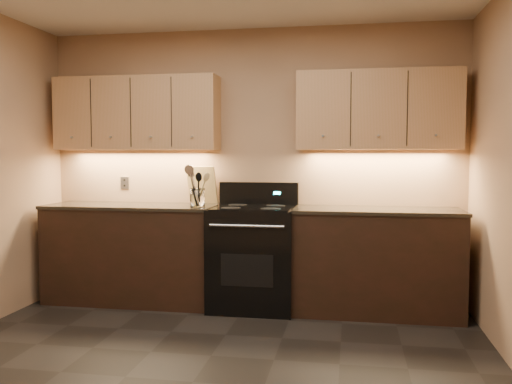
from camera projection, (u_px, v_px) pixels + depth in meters
floor at (193, 382)px, 3.35m from camera, size 4.00×4.00×0.00m
wall_back at (251, 165)px, 5.22m from camera, size 4.00×0.04×2.60m
counter_left at (133, 253)px, 5.18m from camera, size 1.62×0.62×0.93m
counter_right at (376, 261)px, 4.78m from camera, size 1.46×0.62×0.93m
stove at (254, 256)px, 4.95m from camera, size 0.76×0.68×1.14m
upper_cab_left at (137, 114)px, 5.23m from camera, size 1.60×0.30×0.70m
upper_cab_right at (378, 110)px, 4.84m from camera, size 1.44×0.30×0.70m
outlet_plate at (125, 183)px, 5.46m from camera, size 0.08×0.01×0.12m
utensil_crock at (197, 198)px, 4.90m from camera, size 0.16×0.16×0.17m
cutting_board at (202, 185)px, 5.27m from camera, size 0.31×0.16×0.37m
wooden_spoon at (195, 188)px, 4.90m from camera, size 0.17×0.10×0.31m
black_spoon at (198, 188)px, 4.92m from camera, size 0.10×0.17×0.32m
black_turner at (197, 187)px, 4.87m from camera, size 0.18×0.14×0.35m
steel_spatula at (199, 187)px, 4.89m from camera, size 0.16×0.12×0.35m
steel_skimmer at (200, 186)px, 4.87m from camera, size 0.20×0.11×0.38m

